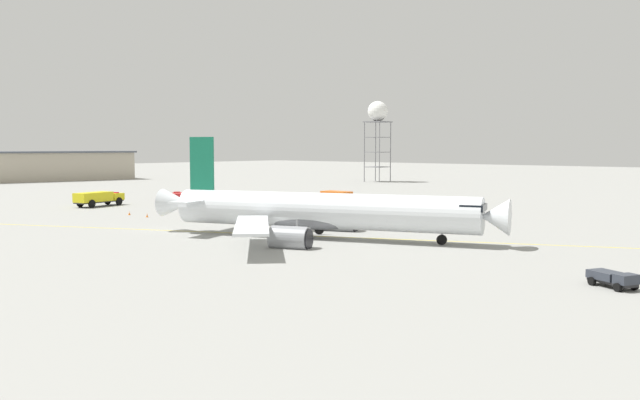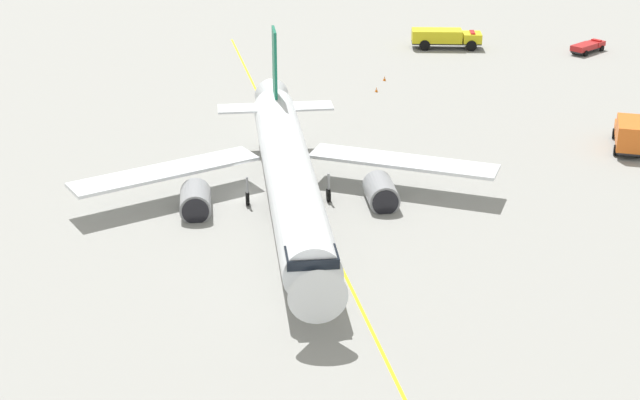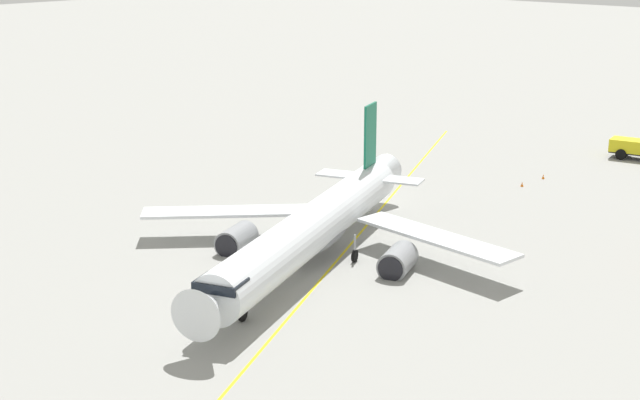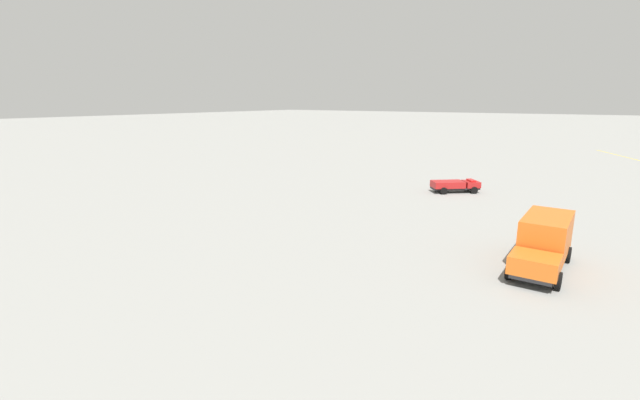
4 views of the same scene
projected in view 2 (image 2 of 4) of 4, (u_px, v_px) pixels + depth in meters
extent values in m
plane|color=gray|center=(249.00, 193.00, 83.12)|extent=(600.00, 600.00, 0.00)
cylinder|color=silver|center=(290.00, 175.00, 78.31)|extent=(16.12, 34.66, 4.02)
cone|color=silver|center=(315.00, 286.00, 61.02)|extent=(4.62, 4.14, 3.82)
cone|color=silver|center=(273.00, 101.00, 95.75)|extent=(4.59, 4.94, 3.42)
cube|color=black|center=(312.00, 257.00, 62.67)|extent=(4.04, 3.44, 0.70)
ellipsoid|color=slate|center=(288.00, 180.00, 80.36)|extent=(7.84, 13.23, 2.21)
cube|color=#146B4C|center=(275.00, 63.00, 90.51)|extent=(1.34, 3.08, 6.35)
cube|color=silver|center=(308.00, 106.00, 92.57)|extent=(5.30, 4.07, 0.20)
cube|color=silver|center=(242.00, 108.00, 91.91)|extent=(5.30, 4.07, 0.20)
cube|color=silver|center=(403.00, 161.00, 83.18)|extent=(16.52, 4.86, 0.28)
cube|color=silver|center=(165.00, 171.00, 81.04)|extent=(13.65, 14.05, 0.28)
cylinder|color=gray|center=(381.00, 193.00, 80.65)|extent=(3.81, 4.69, 2.56)
cylinder|color=black|center=(385.00, 203.00, 78.75)|extent=(2.09, 0.90, 2.17)
cylinder|color=gray|center=(195.00, 201.00, 79.02)|extent=(3.81, 4.69, 2.56)
cylinder|color=black|center=(195.00, 212.00, 77.13)|extent=(2.09, 0.90, 2.17)
cylinder|color=#9EA0A5|center=(307.00, 270.00, 66.66)|extent=(0.20, 0.20, 1.96)
cylinder|color=black|center=(307.00, 282.00, 67.05)|extent=(0.66, 1.14, 1.10)
cylinder|color=#9EA0A5|center=(329.00, 184.00, 80.95)|extent=(0.20, 0.20, 1.96)
cylinder|color=black|center=(328.00, 195.00, 81.33)|extent=(0.66, 1.14, 1.10)
cylinder|color=#9EA0A5|center=(247.00, 188.00, 80.23)|extent=(0.20, 0.20, 1.96)
cylinder|color=black|center=(248.00, 199.00, 80.62)|extent=(0.66, 1.14, 1.10)
cube|color=#232326|center=(446.00, 42.00, 128.71)|extent=(9.48, 4.21, 0.20)
cube|color=yellow|center=(472.00, 37.00, 128.32)|extent=(2.92, 3.25, 1.20)
cube|color=black|center=(480.00, 36.00, 128.21)|extent=(0.56, 2.34, 0.67)
cube|color=yellow|center=(437.00, 36.00, 128.40)|extent=(7.02, 4.10, 1.60)
cube|color=red|center=(472.00, 32.00, 128.05)|extent=(0.99, 2.06, 0.16)
cylinder|color=black|center=(469.00, 41.00, 129.94)|extent=(1.43, 0.56, 1.40)
cylinder|color=black|center=(471.00, 46.00, 127.35)|extent=(1.43, 0.56, 1.40)
cylinder|color=black|center=(423.00, 40.00, 130.15)|extent=(1.43, 0.56, 1.40)
cylinder|color=black|center=(425.00, 45.00, 127.55)|extent=(1.43, 0.56, 1.40)
cube|color=#232326|center=(588.00, 49.00, 126.72)|extent=(4.39, 5.61, 0.20)
cube|color=red|center=(596.00, 43.00, 127.80)|extent=(2.45, 2.42, 0.65)
cube|color=black|center=(599.00, 42.00, 128.24)|extent=(1.32, 0.89, 0.36)
cube|color=red|center=(584.00, 47.00, 125.94)|extent=(3.58, 4.16, 0.70)
cube|color=red|center=(597.00, 40.00, 127.63)|extent=(1.39, 1.19, 0.16)
cylinder|color=black|center=(590.00, 46.00, 128.61)|extent=(0.65, 0.79, 0.76)
cylinder|color=black|center=(602.00, 48.00, 127.40)|extent=(0.65, 0.79, 0.76)
cylinder|color=black|center=(574.00, 51.00, 126.22)|extent=(0.65, 0.79, 0.76)
cylinder|color=black|center=(586.00, 53.00, 125.01)|extent=(0.65, 0.79, 0.76)
cube|color=#232326|center=(628.00, 142.00, 93.30)|extent=(2.20, 7.37, 0.20)
cube|color=orange|center=(628.00, 128.00, 95.35)|extent=(2.52, 2.23, 1.00)
cube|color=black|center=(628.00, 123.00, 96.19)|extent=(2.10, 0.10, 0.56)
cube|color=orange|center=(630.00, 133.00, 91.72)|extent=(2.55, 4.97, 2.40)
cylinder|color=black|center=(614.00, 133.00, 95.92)|extent=(0.29, 1.00, 1.00)
cylinder|color=black|center=(640.00, 135.00, 95.35)|extent=(0.29, 1.00, 1.00)
cylinder|color=black|center=(615.00, 150.00, 91.53)|extent=(0.29, 1.00, 1.00)
cube|color=yellow|center=(315.00, 213.00, 79.25)|extent=(51.31, 109.09, 0.01)
cone|color=orange|center=(376.00, 89.00, 110.54)|extent=(0.36, 0.36, 0.55)
cylinder|color=white|center=(376.00, 89.00, 110.53)|extent=(0.22, 0.22, 0.06)
cone|color=orange|center=(384.00, 78.00, 114.74)|extent=(0.36, 0.36, 0.55)
cylinder|color=white|center=(385.00, 78.00, 114.73)|extent=(0.22, 0.22, 0.06)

